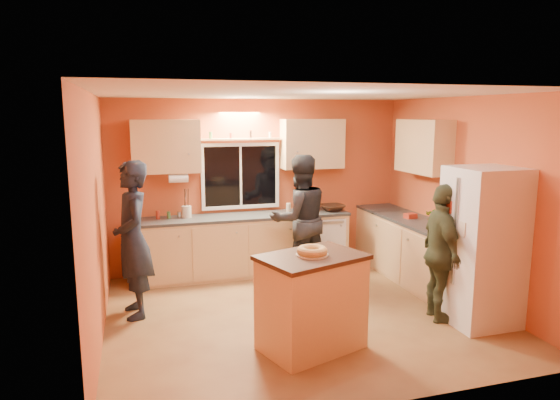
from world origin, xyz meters
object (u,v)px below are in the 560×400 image
object	(u,v)px
refrigerator	(482,247)
person_left	(133,240)
person_right	(442,253)
island	(312,302)
person_center	(300,219)

from	to	relation	value
refrigerator	person_left	xyz separation A→B (m)	(-3.79, 1.34, 0.03)
person_left	person_right	bearing A→B (deg)	63.16
refrigerator	person_left	world-z (taller)	person_left
person_left	person_right	world-z (taller)	person_left
island	refrigerator	bearing A→B (deg)	-16.99
person_center	person_right	size ratio (longest dim) A/B	1.14
island	person_right	world-z (taller)	person_right
person_right	refrigerator	bearing A→B (deg)	-103.01
refrigerator	island	distance (m)	2.11
person_left	person_center	bearing A→B (deg)	96.49
refrigerator	person_center	distance (m)	2.47
refrigerator	person_center	xyz separation A→B (m)	(-1.53, 1.94, 0.01)
island	person_center	xyz separation A→B (m)	(0.55, 2.00, 0.41)
refrigerator	island	bearing A→B (deg)	-178.13
island	person_center	world-z (taller)	person_center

